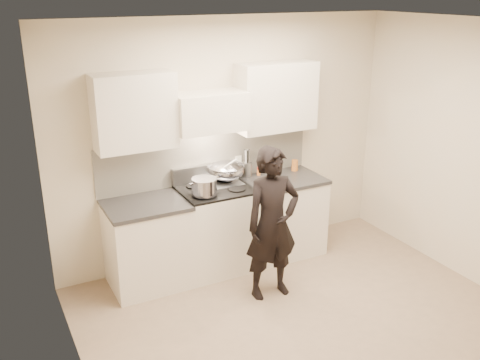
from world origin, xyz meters
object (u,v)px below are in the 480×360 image
counter_right (281,215)px  person (272,224)px  wok (226,170)px  utensil_crock (247,168)px  stove (216,228)px

counter_right → person: 1.00m
counter_right → wok: wok is taller
utensil_crock → wok: bearing=-162.0°
stove → wok: 0.64m
counter_right → wok: (-0.63, 0.14, 0.61)m
wok → utensil_crock: wok is taller
counter_right → person: size_ratio=0.59×
stove → wok: bearing=35.9°
stove → counter_right: stove is taller
counter_right → utensil_crock: (-0.32, 0.24, 0.56)m
stove → utensil_crock: (0.51, 0.25, 0.54)m
stove → counter_right: bearing=0.0°
counter_right → utensil_crock: bearing=142.5°
stove → wok: wok is taller
counter_right → utensil_crock: 0.69m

